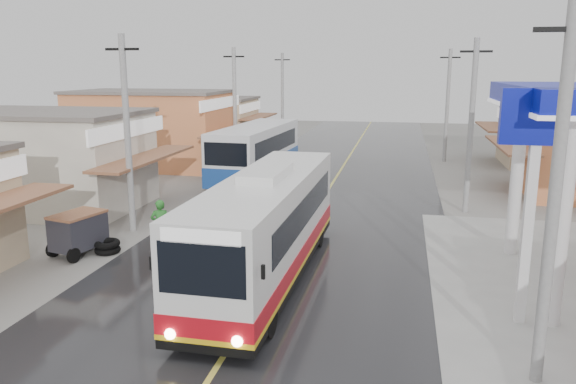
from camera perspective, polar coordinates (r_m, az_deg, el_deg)
name	(u,v)px	position (r m, az deg, el deg)	size (l,w,h in m)	color
ground	(228,350)	(14.21, -6.10, -15.63)	(120.00, 120.00, 0.00)	slate
road	(319,205)	(28.00, 3.16, -1.31)	(12.00, 90.00, 0.02)	black
centre_line	(319,205)	(28.00, 3.16, -1.28)	(0.15, 90.00, 0.01)	#D8CC4C
shopfronts_left	(110,183)	(35.01, -17.62, 0.90)	(11.00, 44.00, 5.20)	tan
utility_poles_left	(193,194)	(30.71, -9.59, -0.25)	(1.60, 50.00, 8.00)	gray
utility_poles_right	(465,212)	(27.90, 17.54, -1.95)	(1.60, 36.00, 8.00)	gray
coach_bus	(268,226)	(17.98, -2.09, -3.49)	(2.79, 11.55, 3.59)	silver
second_bus	(256,152)	(33.72, -3.28, 4.12)	(3.32, 10.12, 3.31)	silver
cyclist	(164,240)	(20.29, -12.52, -4.83)	(1.37, 2.22, 2.26)	black
tricycle_near	(78,231)	(21.84, -20.57, -3.71)	(1.74, 2.27, 1.55)	#26262D
tyre_stack	(107,247)	(21.81, -17.89, -5.30)	(0.95, 0.95, 0.49)	black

